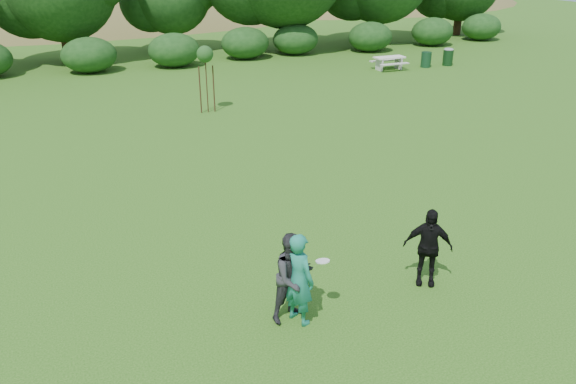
# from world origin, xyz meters

# --- Properties ---
(ground) EXTENTS (120.00, 120.00, 0.00)m
(ground) POSITION_xyz_m (0.00, 0.00, 0.00)
(ground) COLOR #19470C
(ground) RESTS_ON ground
(player_teal) EXTENTS (0.69, 0.80, 1.87)m
(player_teal) POSITION_xyz_m (-1.20, -0.46, 0.94)
(player_teal) COLOR #1B7961
(player_teal) RESTS_ON ground
(player_grey) EXTENTS (1.02, 0.89, 1.80)m
(player_grey) POSITION_xyz_m (-1.25, -0.33, 0.90)
(player_grey) COLOR #2A2A2D
(player_grey) RESTS_ON ground
(player_black) EXTENTS (1.08, 0.90, 1.73)m
(player_black) POSITION_xyz_m (1.82, -0.26, 0.87)
(player_black) COLOR black
(player_black) RESTS_ON ground
(trash_can_near) EXTENTS (0.60, 0.60, 0.90)m
(trash_can_near) POSITION_xyz_m (15.67, 19.54, 0.45)
(trash_can_near) COLOR #163C23
(trash_can_near) RESTS_ON ground
(frisbee) EXTENTS (0.27, 0.27, 0.08)m
(frisbee) POSITION_xyz_m (-0.73, -0.49, 1.22)
(frisbee) COLOR white
(frisbee) RESTS_ON ground
(sapling) EXTENTS (0.70, 0.70, 2.85)m
(sapling) POSITION_xyz_m (1.03, 14.71, 2.42)
(sapling) COLOR #3B2517
(sapling) RESTS_ON ground
(picnic_table) EXTENTS (1.80, 1.48, 0.76)m
(picnic_table) POSITION_xyz_m (13.22, 19.70, 0.52)
(picnic_table) COLOR silver
(picnic_table) RESTS_ON ground
(trash_can_lidded) EXTENTS (0.60, 0.60, 1.05)m
(trash_can_lidded) POSITION_xyz_m (17.22, 19.50, 0.54)
(trash_can_lidded) COLOR #123316
(trash_can_lidded) RESTS_ON ground
(hillside) EXTENTS (150.00, 72.00, 52.00)m
(hillside) POSITION_xyz_m (-0.56, 68.45, -11.97)
(hillside) COLOR olive
(hillside) RESTS_ON ground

